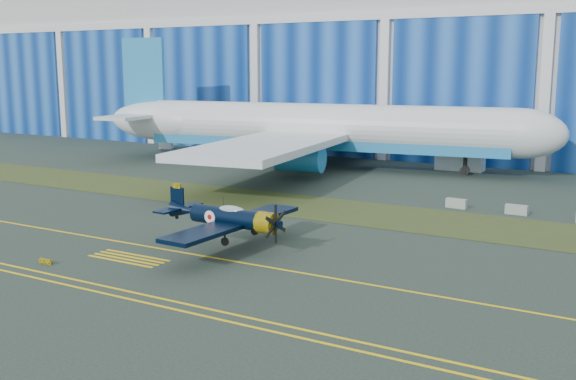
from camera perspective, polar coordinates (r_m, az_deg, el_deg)
The scene contains 14 objects.
ground at distance 46.87m, azimuth 10.28°, elevation -6.38°, with size 260.00×260.00×0.00m, color #2B3931.
grass_median at distance 59.83m, azimuth 14.85°, elevation -2.88°, with size 260.00×10.00×0.02m, color #475128.
hangar at distance 115.15m, azimuth 22.95°, elevation 10.35°, with size 220.00×45.70×30.00m.
taxiway_centreline at distance 42.40m, azimuth 7.97°, elevation -8.11°, with size 200.00×0.20×0.02m, color yellow.
edge_line_near at distance 34.31m, azimuth 1.84°, elevation -12.56°, with size 80.00×0.20×0.02m, color yellow.
edge_line_far at distance 35.13m, azimuth 2.62°, elevation -12.00°, with size 80.00×0.20×0.02m, color yellow.
hold_short_ladder at distance 49.33m, azimuth -13.33°, elevation -5.63°, with size 6.00×2.40×0.02m, color yellow, non-canonical shape.
guard_board_left at distance 49.56m, azimuth -19.84°, elevation -5.71°, with size 1.20×0.15×0.35m, color yellow.
warbird at distance 49.86m, azimuth -5.18°, elevation -2.29°, with size 11.99×14.24×4.08m.
jetliner at distance 90.97m, azimuth 2.83°, elevation 9.58°, with size 76.95×67.91×24.27m.
shipping_container at distance 91.21m, azimuth 14.35°, elevation 2.46°, with size 6.13×2.45×2.66m, color white.
cart at distance 113.83m, azimuth -10.29°, elevation 3.77°, with size 2.09×1.26×1.26m, color silver.
barrier_a at distance 66.76m, azimuth 14.07°, elevation -1.11°, with size 2.00×0.60×0.90m, color #8D9D8E.
barrier_b at distance 65.39m, azimuth 18.78°, elevation -1.59°, with size 2.00×0.60×0.90m, color gray.
Camera 1 is at (14.85, -42.40, 13.37)m, focal length 42.00 mm.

